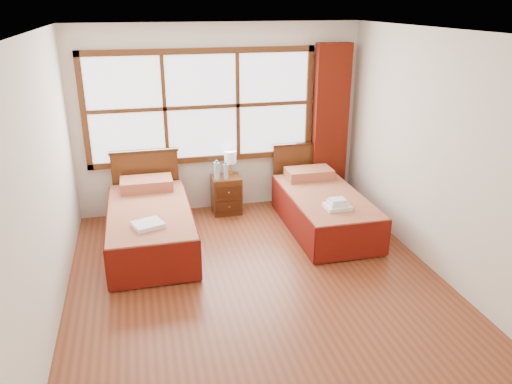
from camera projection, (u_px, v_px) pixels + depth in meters
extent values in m
plane|color=brown|center=(258.00, 283.00, 5.39)|extent=(4.50, 4.50, 0.00)
plane|color=white|center=(258.00, 32.00, 4.46)|extent=(4.50, 4.50, 0.00)
plane|color=silver|center=(220.00, 120.00, 6.97)|extent=(4.00, 0.00, 4.00)
plane|color=silver|center=(43.00, 186.00, 4.49)|extent=(0.00, 4.50, 4.50)
plane|color=silver|center=(438.00, 156.00, 5.36)|extent=(0.00, 4.50, 4.50)
cube|color=white|center=(202.00, 107.00, 6.81)|extent=(3.00, 0.02, 1.40)
cube|color=#512A11|center=(204.00, 159.00, 7.06)|extent=(3.16, 0.06, 0.08)
cube|color=#512A11|center=(200.00, 51.00, 6.53)|extent=(3.16, 0.06, 0.08)
cube|color=#512A11|center=(84.00, 113.00, 6.45)|extent=(0.08, 0.06, 1.56)
cube|color=#512A11|center=(309.00, 102.00, 7.13)|extent=(0.08, 0.06, 1.56)
cube|color=#512A11|center=(165.00, 109.00, 6.68)|extent=(0.05, 0.05, 1.40)
cube|color=#512A11|center=(238.00, 105.00, 6.90)|extent=(0.05, 0.05, 1.40)
cube|color=#512A11|center=(202.00, 107.00, 6.79)|extent=(3.00, 0.05, 0.05)
cube|color=#5F1609|center=(330.00, 125.00, 7.24)|extent=(0.50, 0.16, 2.30)
cube|color=#381C0B|center=(151.00, 237.00, 6.13)|extent=(0.86, 1.72, 0.28)
cube|color=maroon|center=(150.00, 218.00, 6.04)|extent=(0.96, 1.91, 0.23)
cube|color=maroon|center=(110.00, 232.00, 5.98)|extent=(0.03, 1.91, 0.48)
cube|color=maroon|center=(190.00, 224.00, 6.20)|extent=(0.03, 1.91, 0.48)
cube|color=maroon|center=(155.00, 266.00, 5.23)|extent=(0.96, 0.03, 0.48)
cube|color=maroon|center=(146.00, 184.00, 6.60)|extent=(0.67, 0.39, 0.15)
cube|color=#512A11|center=(146.00, 184.00, 6.93)|extent=(0.90, 0.06, 0.94)
cube|color=#381C0B|center=(144.00, 151.00, 6.76)|extent=(0.94, 0.08, 0.04)
cube|color=#381C0B|center=(324.00, 220.00, 6.63)|extent=(0.82, 1.64, 0.27)
cube|color=maroon|center=(325.00, 203.00, 6.54)|extent=(0.92, 1.82, 0.22)
cube|color=maroon|center=(291.00, 215.00, 6.49)|extent=(0.03, 1.82, 0.45)
cube|color=maroon|center=(357.00, 209.00, 6.69)|extent=(0.03, 1.82, 0.45)
cube|color=maroon|center=(353.00, 242.00, 5.77)|extent=(0.92, 0.03, 0.45)
cube|color=maroon|center=(309.00, 174.00, 7.07)|extent=(0.64, 0.37, 0.14)
cube|color=#512A11|center=(301.00, 173.00, 7.43)|extent=(0.86, 0.06, 0.89)
cube|color=#381C0B|center=(302.00, 144.00, 7.27)|extent=(0.89, 0.08, 0.04)
cube|color=#512A11|center=(226.00, 195.00, 7.12)|extent=(0.40, 0.36, 0.54)
cube|color=#381C0B|center=(229.00, 206.00, 6.98)|extent=(0.35, 0.02, 0.16)
cube|color=#381C0B|center=(229.00, 192.00, 6.90)|extent=(0.35, 0.02, 0.16)
sphere|color=olive|center=(229.00, 207.00, 6.97)|extent=(0.03, 0.03, 0.03)
sphere|color=olive|center=(229.00, 193.00, 6.89)|extent=(0.03, 0.03, 0.03)
cube|color=white|center=(148.00, 224.00, 5.53)|extent=(0.39, 0.36, 0.05)
cube|color=white|center=(337.00, 207.00, 6.07)|extent=(0.30, 0.26, 0.05)
cube|color=white|center=(337.00, 203.00, 6.05)|extent=(0.23, 0.20, 0.04)
cube|color=white|center=(338.00, 200.00, 6.04)|extent=(0.19, 0.16, 0.04)
cylinder|color=gold|center=(231.00, 173.00, 7.15)|extent=(0.10, 0.10, 0.02)
cylinder|color=gold|center=(230.00, 167.00, 7.12)|extent=(0.02, 0.02, 0.14)
cylinder|color=white|center=(230.00, 157.00, 7.07)|extent=(0.17, 0.17, 0.17)
cylinder|color=#A7C8D7|center=(217.00, 171.00, 6.88)|extent=(0.07, 0.07, 0.24)
cylinder|color=blue|center=(217.00, 161.00, 6.83)|extent=(0.04, 0.04, 0.03)
cylinder|color=#A7C8D7|center=(226.00, 172.00, 6.89)|extent=(0.06, 0.06, 0.22)
cylinder|color=blue|center=(226.00, 163.00, 6.85)|extent=(0.03, 0.03, 0.03)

